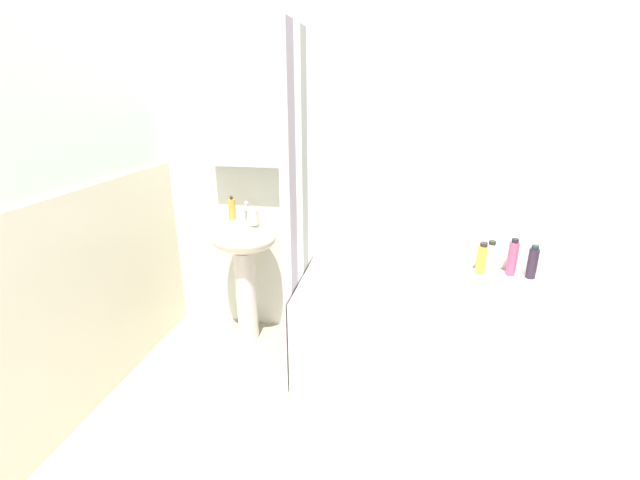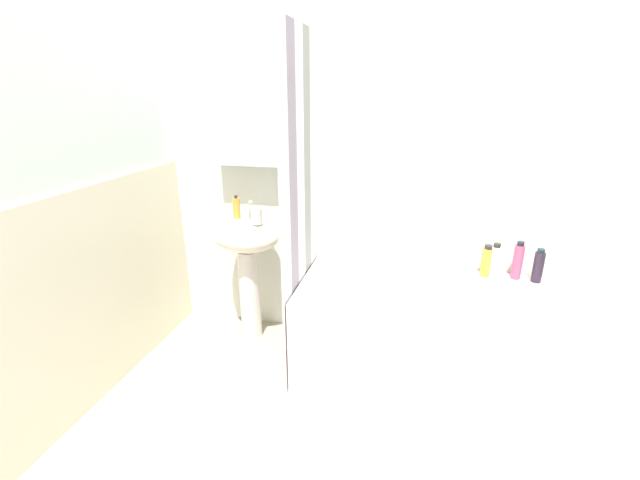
# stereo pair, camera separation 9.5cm
# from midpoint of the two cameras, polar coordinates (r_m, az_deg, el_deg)

# --- Properties ---
(wall_back_tiled) EXTENTS (3.60, 0.18, 2.40)m
(wall_back_tiled) POSITION_cam_midpoint_polar(r_m,az_deg,el_deg) (2.79, 7.50, 8.28)
(wall_back_tiled) COLOR white
(wall_back_tiled) RESTS_ON ground_plane
(wall_left_tiled) EXTENTS (0.07, 1.81, 2.40)m
(wall_left_tiled) POSITION_cam_midpoint_polar(r_m,az_deg,el_deg) (2.53, -31.03, 3.91)
(wall_left_tiled) COLOR white
(wall_left_tiled) RESTS_ON ground_plane
(sink) EXTENTS (0.44, 0.34, 0.85)m
(sink) POSITION_cam_midpoint_polar(r_m,az_deg,el_deg) (2.90, -11.02, -2.08)
(sink) COLOR silver
(sink) RESTS_ON ground_plane
(faucet) EXTENTS (0.03, 0.12, 0.12)m
(faucet) POSITION_cam_midpoint_polar(r_m,az_deg,el_deg) (2.89, -10.80, 3.83)
(faucet) COLOR silver
(faucet) RESTS_ON sink
(soap_dispenser) EXTENTS (0.05, 0.05, 0.16)m
(soap_dispenser) POSITION_cam_midpoint_polar(r_m,az_deg,el_deg) (2.91, -12.56, 4.08)
(soap_dispenser) COLOR gold
(soap_dispenser) RESTS_ON sink
(toothbrush_cup) EXTENTS (0.07, 0.07, 0.10)m
(toothbrush_cup) POSITION_cam_midpoint_polar(r_m,az_deg,el_deg) (2.78, -9.88, 3.04)
(toothbrush_cup) COLOR silver
(toothbrush_cup) RESTS_ON sink
(bathtub) EXTENTS (1.48, 0.73, 0.58)m
(bathtub) POSITION_cam_midpoint_polar(r_m,az_deg,el_deg) (2.71, 12.37, -11.76)
(bathtub) COLOR silver
(bathtub) RESTS_ON ground_plane
(shower_curtain) EXTENTS (0.01, 0.73, 2.00)m
(shower_curtain) POSITION_cam_midpoint_polar(r_m,az_deg,el_deg) (2.50, -3.94, 3.78)
(shower_curtain) COLOR white
(shower_curtain) RESTS_ON ground_plane
(lotion_bottle) EXTENTS (0.06, 0.06, 0.21)m
(lotion_bottle) POSITION_cam_midpoint_polar(r_m,az_deg,el_deg) (2.88, 25.63, -2.76)
(lotion_bottle) COLOR #2B202F
(lotion_bottle) RESTS_ON bathtub
(body_wash_bottle) EXTENTS (0.06, 0.06, 0.24)m
(body_wash_bottle) POSITION_cam_midpoint_polar(r_m,az_deg,el_deg) (2.87, 23.42, -2.21)
(body_wash_bottle) COLOR #C3486B
(body_wash_bottle) RESTS_ON bathtub
(shampoo_bottle) EXTENTS (0.06, 0.06, 0.22)m
(shampoo_bottle) POSITION_cam_midpoint_polar(r_m,az_deg,el_deg) (2.84, 20.86, -2.32)
(shampoo_bottle) COLOR silver
(shampoo_bottle) RESTS_ON bathtub
(conditioner_bottle) EXTENTS (0.06, 0.06, 0.20)m
(conditioner_bottle) POSITION_cam_midpoint_polar(r_m,az_deg,el_deg) (2.84, 19.89, -2.37)
(conditioner_bottle) COLOR orange
(conditioner_bottle) RESTS_ON bathtub
(towel_folded) EXTENTS (0.36, 0.19, 0.08)m
(towel_folded) POSITION_cam_midpoint_polar(r_m,az_deg,el_deg) (2.32, 10.24, -7.95)
(towel_folded) COLOR silver
(towel_folded) RESTS_ON bathtub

